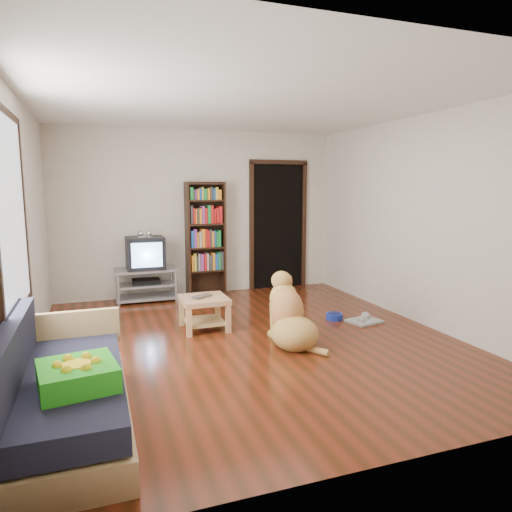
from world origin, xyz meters
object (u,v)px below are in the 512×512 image
object	(u,v)px
sofa	(62,396)
dog	(289,317)
coffee_table	(204,307)
laptop	(204,297)
grey_rag	(365,321)
tv_stand	(146,283)
dog_bowl	(334,316)
bookshelf	(205,233)
green_cushion	(78,376)
crt_tv	(145,252)

from	to	relation	value
sofa	dog	xyz separation A→B (m)	(2.25, 1.14, 0.04)
sofa	dog	distance (m)	2.53
coffee_table	dog	size ratio (longest dim) A/B	0.56
laptop	sofa	distance (m)	2.44
grey_rag	dog	xyz separation A→B (m)	(-1.23, -0.40, 0.28)
sofa	tv_stand	bearing A→B (deg)	74.98
dog_bowl	grey_rag	distance (m)	0.39
grey_rag	bookshelf	world-z (taller)	bookshelf
laptop	coffee_table	bearing A→B (deg)	55.56
green_cushion	sofa	xyz separation A→B (m)	(-0.12, 0.26, -0.24)
sofa	coffee_table	xyz separation A→B (m)	(1.48, 1.96, 0.02)
coffee_table	crt_tv	bearing A→B (deg)	106.74
crt_tv	dog	size ratio (longest dim) A/B	0.59
dog	dog_bowl	bearing A→B (deg)	35.09
dog_bowl	tv_stand	distance (m)	2.88
green_cushion	crt_tv	bearing A→B (deg)	68.29
green_cushion	laptop	world-z (taller)	green_cushion
dog_bowl	crt_tv	size ratio (longest dim) A/B	0.38
grey_rag	laptop	bearing A→B (deg)	169.16
laptop	dog_bowl	world-z (taller)	laptop
bookshelf	sofa	world-z (taller)	bookshelf
bookshelf	sofa	distance (m)	4.26
laptop	grey_rag	size ratio (longest dim) A/B	0.74
tv_stand	coffee_table	size ratio (longest dim) A/B	1.64
dog	crt_tv	bearing A→B (deg)	117.02
sofa	coffee_table	bearing A→B (deg)	52.93
dog_bowl	dog	distance (m)	1.17
dog_bowl	sofa	bearing A→B (deg)	-150.54
dog_bowl	crt_tv	world-z (taller)	crt_tv
tv_stand	sofa	xyz separation A→B (m)	(-0.97, -3.63, -0.01)
grey_rag	coffee_table	distance (m)	2.06
green_cushion	bookshelf	xyz separation A→B (m)	(1.80, 3.98, 0.50)
grey_rag	dog	bearing A→B (deg)	-161.82
dog_bowl	sofa	size ratio (longest dim) A/B	0.12
green_cushion	tv_stand	distance (m)	3.99
dog_bowl	sofa	distance (m)	3.66
laptop	grey_rag	bearing A→B (deg)	-45.28
laptop	grey_rag	distance (m)	2.08
green_cushion	dog_bowl	size ratio (longest dim) A/B	2.15
laptop	grey_rag	xyz separation A→B (m)	(2.00, -0.38, -0.40)
green_cushion	dog_bowl	world-z (taller)	green_cushion
grey_rag	sofa	bearing A→B (deg)	-156.03
dog_bowl	crt_tv	distance (m)	2.97
green_cushion	crt_tv	size ratio (longest dim) A/B	0.82
laptop	dog_bowl	size ratio (longest dim) A/B	1.34
crt_tv	sofa	world-z (taller)	crt_tv
green_cushion	sofa	size ratio (longest dim) A/B	0.26
dog_bowl	grey_rag	world-z (taller)	dog_bowl
coffee_table	bookshelf	bearing A→B (deg)	75.93
dog	coffee_table	bearing A→B (deg)	133.30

